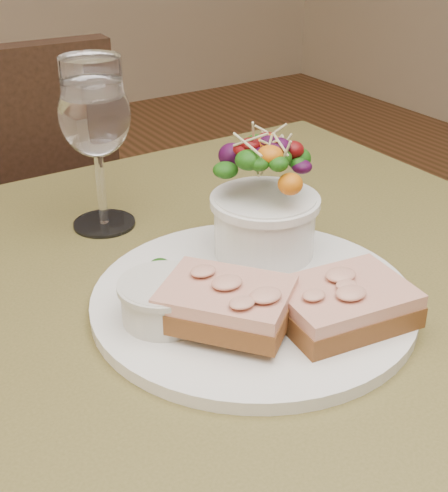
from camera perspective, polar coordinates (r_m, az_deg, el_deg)
cafe_table at (r=0.69m, az=0.63°, el=-12.22°), size 0.80×0.80×0.75m
dinner_plate at (r=0.63m, az=2.44°, el=-4.51°), size 0.30×0.30×0.01m
sandwich_front at (r=0.59m, az=9.92°, el=-4.74°), size 0.12×0.10×0.03m
sandwich_back at (r=0.57m, az=0.17°, el=-4.78°), size 0.13×0.13×0.03m
ramekin at (r=0.58m, az=-5.04°, el=-4.41°), size 0.07×0.07×0.04m
salad_bowl at (r=0.67m, az=3.45°, el=3.99°), size 0.10×0.10×0.13m
garnish at (r=0.65m, az=-4.85°, el=-2.03°), size 0.05×0.04×0.02m
wine_glass at (r=0.74m, az=-10.70°, el=10.28°), size 0.08×0.08×0.18m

